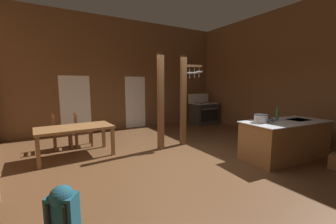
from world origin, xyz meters
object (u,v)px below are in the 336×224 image
at_px(ladderback_chair_near_window, 60,133).
at_px(dining_table, 75,130).
at_px(backpack, 62,208).
at_px(bottle_tall_on_counter, 277,115).
at_px(ladderback_chair_by_post, 81,131).
at_px(stove_range, 203,113).
at_px(kitchen_island, 285,139).
at_px(mixing_bowl_on_counter, 270,120).
at_px(stockpot_on_counter, 261,118).

bearing_deg(ladderback_chair_near_window, dining_table, -70.51).
bearing_deg(backpack, bottle_tall_on_counter, 4.83).
xyz_separation_m(dining_table, ladderback_chair_by_post, (0.24, 0.83, -0.20)).
bearing_deg(stove_range, bottle_tall_on_counter, -105.94).
distance_m(stove_range, ladderback_chair_by_post, 5.28).
bearing_deg(kitchen_island, ladderback_chair_near_window, 143.59).
height_order(stove_range, dining_table, stove_range).
relative_size(ladderback_chair_near_window, ladderback_chair_by_post, 1.00).
bearing_deg(stove_range, mixing_bowl_on_counter, -108.79).
xyz_separation_m(backpack, bottle_tall_on_counter, (4.69, 0.40, 0.70)).
bearing_deg(dining_table, mixing_bowl_on_counter, -30.69).
xyz_separation_m(stove_range, stockpot_on_counter, (-1.79, -4.17, 0.50)).
bearing_deg(ladderback_chair_by_post, dining_table, -106.07).
bearing_deg(mixing_bowl_on_counter, kitchen_island, -31.51).
height_order(ladderback_chair_near_window, ladderback_chair_by_post, same).
bearing_deg(bottle_tall_on_counter, dining_table, 150.51).
bearing_deg(dining_table, backpack, -98.99).
xyz_separation_m(stove_range, ladderback_chair_by_post, (-5.19, -0.94, -0.03)).
bearing_deg(dining_table, ladderback_chair_by_post, 73.93).
xyz_separation_m(ladderback_chair_by_post, backpack, (-0.68, -3.63, -0.14)).
bearing_deg(kitchen_island, mixing_bowl_on_counter, 148.49).
relative_size(kitchen_island, ladderback_chair_near_window, 2.34).
relative_size(dining_table, ladderback_chair_near_window, 1.85).
xyz_separation_m(mixing_bowl_on_counter, bottle_tall_on_counter, (0.22, -0.01, 0.10)).
relative_size(backpack, mixing_bowl_on_counter, 3.68).
bearing_deg(bottle_tall_on_counter, stockpot_on_counter, 179.94).
distance_m(kitchen_island, ladderback_chair_by_post, 5.33).
relative_size(ladderback_chair_near_window, backpack, 1.59).
height_order(ladderback_chair_by_post, stockpot_on_counter, stockpot_on_counter).
bearing_deg(backpack, ladderback_chair_by_post, 79.35).
distance_m(dining_table, mixing_bowl_on_counter, 4.68).
bearing_deg(mixing_bowl_on_counter, bottle_tall_on_counter, -3.45).
bearing_deg(stockpot_on_counter, mixing_bowl_on_counter, 1.93).
height_order(dining_table, backpack, dining_table).
xyz_separation_m(dining_table, backpack, (-0.44, -2.79, -0.34)).
bearing_deg(mixing_bowl_on_counter, ladderback_chair_by_post, 139.59).
bearing_deg(ladderback_chair_near_window, stockpot_on_counter, -39.43).
distance_m(dining_table, backpack, 2.85).
bearing_deg(stove_range, ladderback_chair_near_window, -170.77).
distance_m(kitchen_island, stockpot_on_counter, 0.90).
bearing_deg(kitchen_island, dining_table, 149.25).
relative_size(stockpot_on_counter, mixing_bowl_on_counter, 2.26).
height_order(dining_table, bottle_tall_on_counter, bottle_tall_on_counter).
bearing_deg(bottle_tall_on_counter, mixing_bowl_on_counter, 176.55).
distance_m(dining_table, stockpot_on_counter, 4.37).
height_order(kitchen_island, stockpot_on_counter, stockpot_on_counter).
bearing_deg(dining_table, kitchen_island, -30.75).
height_order(stove_range, mixing_bowl_on_counter, stove_range).
xyz_separation_m(kitchen_island, mixing_bowl_on_counter, (-0.31, 0.19, 0.48)).
distance_m(backpack, stockpot_on_counter, 4.16).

